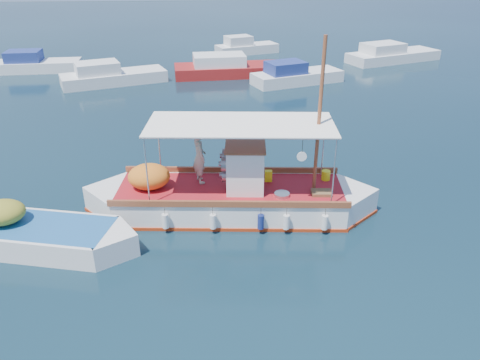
{
  "coord_description": "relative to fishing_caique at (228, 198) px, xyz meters",
  "views": [
    {
      "loc": [
        -1.78,
        -14.22,
        8.62
      ],
      "look_at": [
        -0.48,
        0.0,
        1.55
      ],
      "focal_mm": 35.0,
      "sensor_mm": 36.0,
      "label": 1
    }
  ],
  "objects": [
    {
      "name": "fishing_caique",
      "position": [
        0.0,
        0.0,
        0.0
      ],
      "size": [
        10.57,
        3.75,
        6.48
      ],
      "rotation": [
        0.0,
        0.0,
        -0.11
      ],
      "color": "white",
      "rests_on": "ground"
    },
    {
      "name": "bg_boat_ne",
      "position": [
        5.96,
        17.73,
        -0.08
      ],
      "size": [
        6.83,
        4.14,
        1.8
      ],
      "rotation": [
        0.0,
        0.0,
        0.32
      ],
      "color": "silver",
      "rests_on": "ground"
    },
    {
      "name": "bg_boat_e",
      "position": [
        15.52,
        24.12,
        -0.08
      ],
      "size": [
        8.62,
        5.21,
        1.8
      ],
      "rotation": [
        0.0,
        0.0,
        0.34
      ],
      "color": "silver",
      "rests_on": "ground"
    },
    {
      "name": "bg_boat_far_w",
      "position": [
        -13.51,
        23.23,
        -0.08
      ],
      "size": [
        6.43,
        2.58,
        1.8
      ],
      "rotation": [
        0.0,
        0.0,
        0.04
      ],
      "color": "silver",
      "rests_on": "ground"
    },
    {
      "name": "ground",
      "position": [
        0.84,
        -0.57,
        -0.57
      ],
      "size": [
        160.0,
        160.0,
        0.0
      ],
      "primitive_type": "plane",
      "color": "black",
      "rests_on": "ground"
    },
    {
      "name": "bg_boat_nw",
      "position": [
        -7.05,
        18.81,
        -0.08
      ],
      "size": [
        7.59,
        4.65,
        1.8
      ],
      "rotation": [
        0.0,
        0.0,
        0.34
      ],
      "color": "silver",
      "rests_on": "ground"
    },
    {
      "name": "dinghy",
      "position": [
        -6.49,
        -1.6,
        -0.21
      ],
      "size": [
        6.96,
        3.26,
        1.75
      ],
      "rotation": [
        0.0,
        0.0,
        -0.25
      ],
      "color": "white",
      "rests_on": "ground"
    },
    {
      "name": "bg_boat_n",
      "position": [
        1.85,
        20.47,
        -0.08
      ],
      "size": [
        9.65,
        3.37,
        1.8
      ],
      "rotation": [
        0.0,
        0.0,
        0.06
      ],
      "color": "maroon",
      "rests_on": "ground"
    },
    {
      "name": "bg_boat_far_n",
      "position": [
        3.53,
        28.64,
        -0.08
      ],
      "size": [
        5.96,
        3.67,
        1.8
      ],
      "rotation": [
        0.0,
        0.0,
        0.32
      ],
      "color": "silver",
      "rests_on": "ground"
    }
  ]
}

